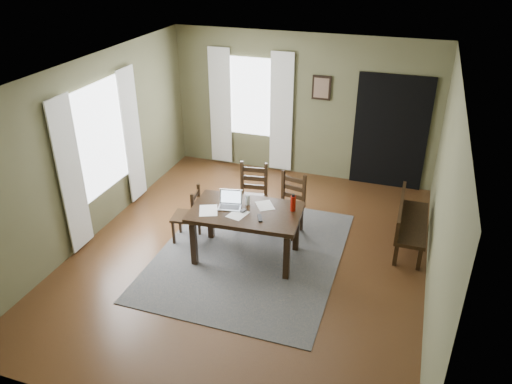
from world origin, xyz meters
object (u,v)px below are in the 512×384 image
(chair_back_left, at_px, (252,197))
(laptop, at_px, (230,202))
(chair_back_right, at_px, (289,205))
(bench, at_px, (408,220))
(chair_end, at_px, (189,215))
(dining_table, at_px, (246,216))
(water_bottle, at_px, (293,203))

(chair_back_left, xyz_separation_m, laptop, (-0.04, -0.84, 0.33))
(chair_back_right, bearing_deg, bench, 16.77)
(bench, bearing_deg, laptop, 112.33)
(chair_end, bearing_deg, bench, 97.66)
(chair_end, xyz_separation_m, chair_back_left, (0.77, 0.74, 0.07))
(dining_table, distance_m, bench, 2.43)
(dining_table, bearing_deg, chair_back_right, 61.38)
(chair_end, distance_m, laptop, 0.84)
(laptop, distance_m, water_bottle, 0.89)
(chair_end, bearing_deg, water_bottle, 83.80)
(chair_end, distance_m, chair_back_right, 1.56)
(dining_table, height_order, bench, dining_table)
(dining_table, height_order, chair_end, chair_end)
(water_bottle, bearing_deg, dining_table, -161.47)
(laptop, bearing_deg, bench, 11.23)
(chair_back_right, distance_m, laptop, 1.11)
(chair_back_right, height_order, water_bottle, water_bottle)
(chair_back_left, xyz_separation_m, water_bottle, (0.83, -0.68, 0.39))
(chair_back_left, height_order, laptop, chair_back_left)
(chair_end, relative_size, chair_back_right, 0.92)
(chair_back_left, bearing_deg, laptop, -101.35)
(dining_table, distance_m, chair_back_right, 0.98)
(chair_end, xyz_separation_m, water_bottle, (1.60, 0.06, 0.46))
(dining_table, xyz_separation_m, chair_back_right, (0.40, 0.87, -0.21))
(dining_table, xyz_separation_m, chair_end, (-0.98, 0.15, -0.25))
(bench, distance_m, water_bottle, 1.83)
(chair_back_left, distance_m, bench, 2.40)
(dining_table, bearing_deg, bench, 21.85)
(dining_table, height_order, laptop, laptop)
(chair_end, bearing_deg, laptop, 73.88)
(chair_end, bearing_deg, dining_table, 72.94)
(water_bottle, bearing_deg, chair_back_right, 108.56)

